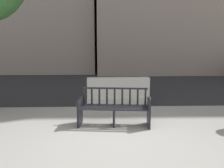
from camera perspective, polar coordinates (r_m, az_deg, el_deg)
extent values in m
plane|color=gray|center=(5.17, 0.40, -12.89)|extent=(200.00, 200.00, 0.00)
cube|color=black|center=(13.62, -1.03, 1.36)|extent=(120.00, 12.00, 0.01)
cube|color=black|center=(6.06, -7.35, -6.25)|extent=(0.10, 0.52, 0.66)
cube|color=black|center=(5.97, 8.40, -6.51)|extent=(0.10, 0.52, 0.66)
cube|color=black|center=(5.99, 0.47, -7.41)|extent=(0.07, 0.33, 0.45)
cube|color=black|center=(5.70, 0.34, -5.94)|extent=(1.60, 0.22, 0.02)
cube|color=black|center=(5.81, 0.41, -5.63)|extent=(1.60, 0.22, 0.02)
cube|color=black|center=(5.92, 0.47, -5.34)|extent=(1.60, 0.22, 0.02)
cube|color=black|center=(6.04, 0.53, -5.06)|extent=(1.60, 0.22, 0.02)
cube|color=black|center=(6.15, 0.59, -4.78)|extent=(1.60, 0.22, 0.02)
cube|color=black|center=(6.07, 0.60, -0.99)|extent=(1.60, 0.19, 0.04)
cube|color=black|center=(6.19, -6.35, -2.81)|extent=(0.05, 0.03, 0.38)
cube|color=black|center=(6.16, -4.64, -2.84)|extent=(0.05, 0.03, 0.38)
cube|color=black|center=(6.14, -2.90, -2.87)|extent=(0.05, 0.03, 0.38)
cube|color=black|center=(6.12, -1.16, -2.90)|extent=(0.05, 0.03, 0.38)
cube|color=black|center=(6.11, 0.60, -2.93)|extent=(0.05, 0.03, 0.38)
cube|color=black|center=(6.10, 2.36, -2.95)|extent=(0.05, 0.03, 0.38)
cube|color=black|center=(6.10, 4.12, -2.97)|extent=(0.05, 0.03, 0.38)
cube|color=black|center=(6.11, 5.89, -2.98)|extent=(0.05, 0.03, 0.38)
cube|color=black|center=(6.12, 7.64, -3.00)|extent=(0.05, 0.03, 0.38)
cube|color=black|center=(5.96, -7.45, -3.38)|extent=(0.09, 0.46, 0.03)
cube|color=black|center=(5.87, 8.50, -3.61)|extent=(0.09, 0.46, 0.03)
cube|color=#ADA89E|center=(8.12, 1.42, -3.58)|extent=(2.02, 0.75, 0.24)
cube|color=#ADA89E|center=(8.03, 1.43, -0.66)|extent=(2.01, 0.37, 0.60)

